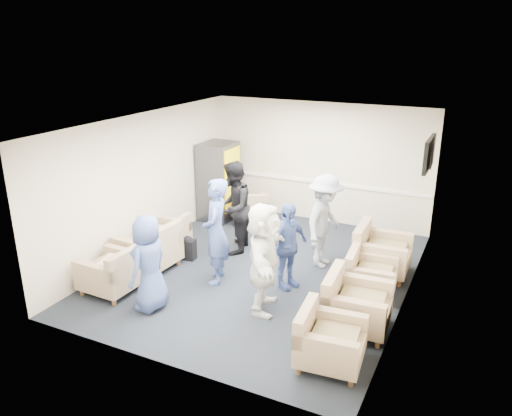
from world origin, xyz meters
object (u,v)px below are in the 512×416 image
at_px(person_back_right, 325,221).
at_px(person_front_right, 264,258).
at_px(armchair_right_midfar, 368,276).
at_px(person_mid_left, 216,232).
at_px(armchair_left_mid, 151,250).
at_px(armchair_left_near, 114,273).
at_px(person_back_left, 233,208).
at_px(person_mid_right, 287,246).
at_px(armchair_left_far, 168,237).
at_px(armchair_right_midnear, 353,306).
at_px(vending_machine, 219,181).
at_px(person_front_left, 149,263).
at_px(armchair_right_near, 327,342).
at_px(armchair_right_far, 379,254).
at_px(armchair_corner, 250,209).

xyz_separation_m(person_back_right, person_front_right, (-0.33, -1.91, 0.00)).
bearing_deg(armchair_right_midfar, person_mid_left, 100.81).
relative_size(armchair_left_mid, armchair_right_midfar, 1.17).
distance_m(armchair_left_near, person_back_left, 2.59).
height_order(person_mid_right, person_front_right, person_front_right).
distance_m(armchair_left_far, armchair_right_midnear, 4.15).
relative_size(armchair_right_midnear, person_back_left, 0.53).
xyz_separation_m(armchair_left_near, vending_machine, (-0.20, 3.86, 0.55)).
height_order(vending_machine, person_mid_left, person_mid_left).
distance_m(armchair_left_near, person_mid_left, 1.81).
bearing_deg(person_mid_right, person_front_left, 157.73).
relative_size(armchair_left_near, person_back_left, 0.49).
relative_size(armchair_left_near, armchair_left_far, 1.06).
xyz_separation_m(person_mid_left, person_back_right, (1.46, 1.40, -0.05)).
bearing_deg(person_back_right, person_mid_left, 138.39).
xyz_separation_m(vending_machine, person_back_right, (2.99, -1.37, -0.02)).
bearing_deg(armchair_right_midnear, person_mid_right, 57.01).
distance_m(person_front_left, person_back_right, 3.27).
bearing_deg(person_front_right, armchair_right_near, -141.18).
relative_size(armchair_right_midfar, vending_machine, 0.48).
bearing_deg(armchair_right_midnear, armchair_right_far, -1.81).
relative_size(armchair_right_midfar, person_back_left, 0.47).
distance_m(person_back_left, person_back_right, 1.79).
bearing_deg(armchair_left_mid, armchair_right_near, 75.11).
relative_size(armchair_right_far, person_back_right, 0.55).
height_order(vending_machine, person_back_right, vending_machine).
xyz_separation_m(vending_machine, person_back_left, (1.20, -1.54, 0.02)).
bearing_deg(person_mid_right, person_back_right, 8.90).
height_order(armchair_left_near, person_back_left, person_back_left).
height_order(person_front_left, person_back_right, person_back_right).
distance_m(armchair_left_mid, person_mid_right, 2.54).
height_order(armchair_right_near, person_back_right, person_back_right).
bearing_deg(person_front_right, armchair_right_midnear, -103.61).
bearing_deg(armchair_right_far, armchair_right_midnear, -179.75).
xyz_separation_m(armchair_right_midfar, person_front_right, (-1.34, -1.20, 0.56)).
bearing_deg(armchair_right_midnear, person_back_left, 55.78).
bearing_deg(person_front_right, person_front_left, 98.01).
bearing_deg(vending_machine, armchair_corner, 5.29).
distance_m(armchair_right_far, person_back_right, 1.11).
height_order(person_back_right, person_front_right, person_front_right).
relative_size(armchair_right_midfar, person_back_right, 0.49).
height_order(armchair_right_midnear, person_back_left, person_back_left).
distance_m(armchair_left_mid, person_back_left, 1.76).
bearing_deg(person_mid_left, armchair_right_far, 100.40).
distance_m(armchair_right_far, person_front_left, 4.04).
bearing_deg(armchair_right_midfar, armchair_corner, 51.48).
relative_size(armchair_left_mid, armchair_right_midnear, 1.03).
relative_size(vending_machine, person_back_right, 1.03).
bearing_deg(armchair_left_near, vending_machine, -174.94).
relative_size(armchair_left_mid, person_front_right, 0.57).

